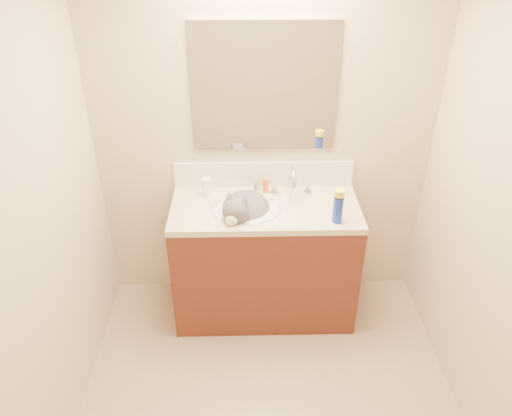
{
  "coord_description": "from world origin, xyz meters",
  "views": [
    {
      "loc": [
        -0.12,
        -1.71,
        2.52
      ],
      "look_at": [
        -0.06,
        0.92,
        0.88
      ],
      "focal_mm": 35.0,
      "sensor_mm": 36.0,
      "label": 1
    }
  ],
  "objects_px": {
    "amber_bottle": "(266,185)",
    "spray_can": "(338,210)",
    "faucet": "(292,184)",
    "pill_bottle": "(206,187)",
    "cat": "(244,211)",
    "basin": "(247,218)",
    "silver_jar": "(257,187)",
    "vanity_cabinet": "(265,263)"
  },
  "relations": [
    {
      "from": "pill_bottle",
      "to": "amber_bottle",
      "type": "xyz_separation_m",
      "value": [
        0.39,
        0.03,
        -0.01
      ]
    },
    {
      "from": "spray_can",
      "to": "basin",
      "type": "bearing_deg",
      "value": 164.27
    },
    {
      "from": "vanity_cabinet",
      "to": "spray_can",
      "type": "relative_size",
      "value": 7.34
    },
    {
      "from": "amber_bottle",
      "to": "faucet",
      "type": "bearing_deg",
      "value": -15.59
    },
    {
      "from": "faucet",
      "to": "spray_can",
      "type": "distance_m",
      "value": 0.4
    },
    {
      "from": "vanity_cabinet",
      "to": "amber_bottle",
      "type": "xyz_separation_m",
      "value": [
        0.01,
        0.18,
        0.5
      ]
    },
    {
      "from": "faucet",
      "to": "amber_bottle",
      "type": "distance_m",
      "value": 0.18
    },
    {
      "from": "basin",
      "to": "silver_jar",
      "type": "bearing_deg",
      "value": 73.58
    },
    {
      "from": "basin",
      "to": "spray_can",
      "type": "relative_size",
      "value": 2.75
    },
    {
      "from": "silver_jar",
      "to": "spray_can",
      "type": "bearing_deg",
      "value": -39.56
    },
    {
      "from": "faucet",
      "to": "pill_bottle",
      "type": "relative_size",
      "value": 2.33
    },
    {
      "from": "faucet",
      "to": "cat",
      "type": "bearing_deg",
      "value": -152.83
    },
    {
      "from": "cat",
      "to": "silver_jar",
      "type": "bearing_deg",
      "value": 91.83
    },
    {
      "from": "silver_jar",
      "to": "spray_can",
      "type": "height_order",
      "value": "spray_can"
    },
    {
      "from": "pill_bottle",
      "to": "spray_can",
      "type": "bearing_deg",
      "value": -22.85
    },
    {
      "from": "vanity_cabinet",
      "to": "faucet",
      "type": "height_order",
      "value": "faucet"
    },
    {
      "from": "silver_jar",
      "to": "spray_can",
      "type": "distance_m",
      "value": 0.62
    },
    {
      "from": "cat",
      "to": "amber_bottle",
      "type": "height_order",
      "value": "cat"
    },
    {
      "from": "faucet",
      "to": "amber_bottle",
      "type": "height_order",
      "value": "faucet"
    },
    {
      "from": "cat",
      "to": "silver_jar",
      "type": "height_order",
      "value": "cat"
    },
    {
      "from": "faucet",
      "to": "spray_can",
      "type": "xyz_separation_m",
      "value": [
        0.24,
        -0.32,
        -0.0
      ]
    },
    {
      "from": "vanity_cabinet",
      "to": "pill_bottle",
      "type": "distance_m",
      "value": 0.65
    },
    {
      "from": "silver_jar",
      "to": "faucet",
      "type": "bearing_deg",
      "value": -17.26
    },
    {
      "from": "faucet",
      "to": "cat",
      "type": "distance_m",
      "value": 0.37
    },
    {
      "from": "cat",
      "to": "pill_bottle",
      "type": "relative_size",
      "value": 4.03
    },
    {
      "from": "cat",
      "to": "amber_bottle",
      "type": "bearing_deg",
      "value": 77.31
    },
    {
      "from": "faucet",
      "to": "pill_bottle",
      "type": "xyz_separation_m",
      "value": [
        -0.56,
        0.02,
        -0.03
      ]
    },
    {
      "from": "spray_can",
      "to": "silver_jar",
      "type": "bearing_deg",
      "value": 140.44
    },
    {
      "from": "cat",
      "to": "amber_bottle",
      "type": "distance_m",
      "value": 0.26
    },
    {
      "from": "spray_can",
      "to": "vanity_cabinet",
      "type": "bearing_deg",
      "value": 156.64
    },
    {
      "from": "amber_bottle",
      "to": "cat",
      "type": "bearing_deg",
      "value": -124.25
    },
    {
      "from": "amber_bottle",
      "to": "silver_jar",
      "type": "bearing_deg",
      "value": 158.06
    },
    {
      "from": "silver_jar",
      "to": "amber_bottle",
      "type": "relative_size",
      "value": 0.55
    },
    {
      "from": "amber_bottle",
      "to": "basin",
      "type": "bearing_deg",
      "value": -120.98
    },
    {
      "from": "vanity_cabinet",
      "to": "silver_jar",
      "type": "relative_size",
      "value": 22.14
    },
    {
      "from": "vanity_cabinet",
      "to": "basin",
      "type": "relative_size",
      "value": 2.67
    },
    {
      "from": "amber_bottle",
      "to": "spray_can",
      "type": "distance_m",
      "value": 0.56
    },
    {
      "from": "pill_bottle",
      "to": "amber_bottle",
      "type": "distance_m",
      "value": 0.39
    },
    {
      "from": "amber_bottle",
      "to": "spray_can",
      "type": "xyz_separation_m",
      "value": [
        0.42,
        -0.37,
        0.03
      ]
    },
    {
      "from": "basin",
      "to": "spray_can",
      "type": "height_order",
      "value": "spray_can"
    },
    {
      "from": "vanity_cabinet",
      "to": "pill_bottle",
      "type": "height_order",
      "value": "pill_bottle"
    },
    {
      "from": "silver_jar",
      "to": "amber_bottle",
      "type": "xyz_separation_m",
      "value": [
        0.06,
        -0.02,
        0.02
      ]
    }
  ]
}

